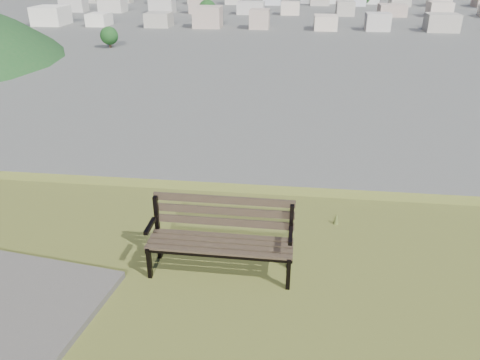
# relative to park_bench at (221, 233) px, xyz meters

# --- Properties ---
(park_bench) EXTENTS (1.74, 0.57, 0.91)m
(park_bench) POSITION_rel_park_bench_xyz_m (0.00, 0.00, 0.00)
(park_bench) COLOR #403525
(park_bench) RESTS_ON hilltop_mesa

